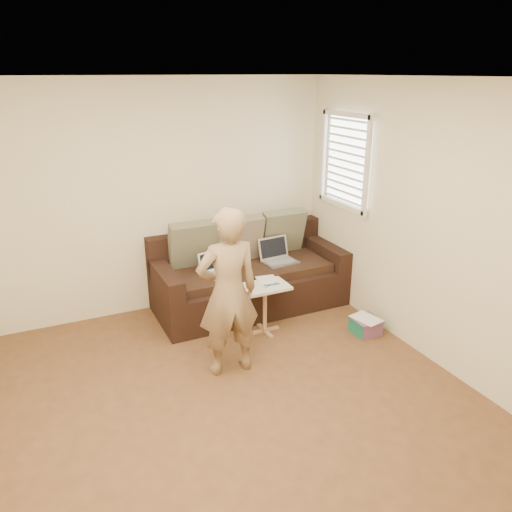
% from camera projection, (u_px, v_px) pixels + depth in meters
% --- Properties ---
extents(floor, '(4.50, 4.50, 0.00)m').
position_uv_depth(floor, '(241.00, 413.00, 4.11)').
color(floor, brown).
rests_on(floor, ground).
extents(ceiling, '(4.50, 4.50, 0.00)m').
position_uv_depth(ceiling, '(236.00, 77.00, 3.20)').
color(ceiling, white).
rests_on(ceiling, wall_back).
extents(wall_back, '(4.00, 0.00, 4.00)m').
position_uv_depth(wall_back, '(159.00, 199.00, 5.56)').
color(wall_back, beige).
rests_on(wall_back, ground).
extents(wall_front, '(4.00, 0.00, 4.00)m').
position_uv_depth(wall_front, '(494.00, 479.00, 1.75)').
color(wall_front, beige).
rests_on(wall_front, ground).
extents(wall_right, '(0.00, 4.50, 4.50)m').
position_uv_depth(wall_right, '(444.00, 231.00, 4.45)').
color(wall_right, beige).
rests_on(wall_right, ground).
extents(window_blinds, '(0.12, 0.88, 1.08)m').
position_uv_depth(window_blinds, '(345.00, 161.00, 5.57)').
color(window_blinds, white).
rests_on(window_blinds, wall_right).
extents(sofa, '(2.20, 0.95, 0.85)m').
position_uv_depth(sofa, '(250.00, 273.00, 5.82)').
color(sofa, black).
rests_on(sofa, ground).
extents(pillow_left, '(0.55, 0.29, 0.57)m').
position_uv_depth(pillow_left, '(193.00, 245.00, 5.67)').
color(pillow_left, '#5E644A').
rests_on(pillow_left, sofa).
extents(pillow_mid, '(0.55, 0.27, 0.57)m').
position_uv_depth(pillow_mid, '(239.00, 239.00, 5.84)').
color(pillow_mid, '#695F4B').
rests_on(pillow_mid, sofa).
extents(pillow_right, '(0.55, 0.28, 0.57)m').
position_uv_depth(pillow_right, '(282.00, 231.00, 6.13)').
color(pillow_right, '#5E644A').
rests_on(pillow_right, sofa).
extents(laptop_silver, '(0.42, 0.32, 0.26)m').
position_uv_depth(laptop_silver, '(280.00, 263.00, 5.87)').
color(laptop_silver, '#B7BABC').
rests_on(laptop_silver, sofa).
extents(laptop_white, '(0.38, 0.32, 0.24)m').
position_uv_depth(laptop_white, '(218.00, 274.00, 5.55)').
color(laptop_white, white).
rests_on(laptop_white, sofa).
extents(person, '(0.59, 0.41, 1.58)m').
position_uv_depth(person, '(228.00, 293.00, 4.43)').
color(person, olive).
rests_on(person, ground).
extents(side_table, '(0.49, 0.34, 0.54)m').
position_uv_depth(side_table, '(265.00, 309.00, 5.30)').
color(side_table, silver).
rests_on(side_table, ground).
extents(drinking_glass, '(0.07, 0.07, 0.12)m').
position_uv_depth(drinking_glass, '(250.00, 279.00, 5.21)').
color(drinking_glass, silver).
rests_on(drinking_glass, side_table).
extents(scissors, '(0.20, 0.16, 0.02)m').
position_uv_depth(scissors, '(272.00, 285.00, 5.20)').
color(scissors, silver).
rests_on(scissors, side_table).
extents(paper_on_table, '(0.25, 0.33, 0.00)m').
position_uv_depth(paper_on_table, '(268.00, 281.00, 5.32)').
color(paper_on_table, white).
rests_on(paper_on_table, side_table).
extents(striped_box, '(0.28, 0.28, 0.18)m').
position_uv_depth(striped_box, '(366.00, 326.00, 5.33)').
color(striped_box, '#D31F86').
rests_on(striped_box, ground).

